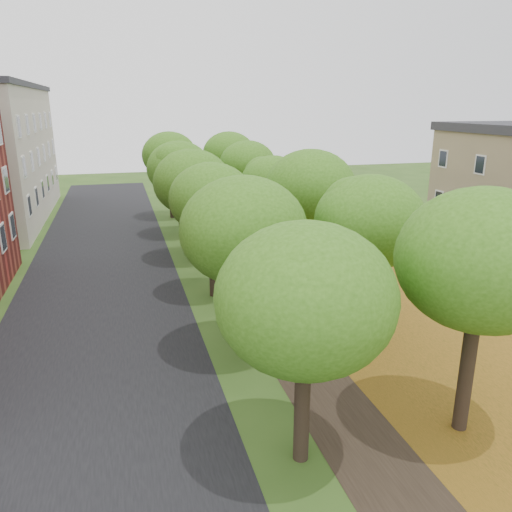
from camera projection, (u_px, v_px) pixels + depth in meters
ground at (377, 443)px, 13.54m from camera, size 120.00×120.00×0.00m
street_asphalt at (101, 285)px, 25.47m from camera, size 8.00×70.00×0.01m
footpath at (243, 272)px, 27.38m from camera, size 3.20×70.00×0.01m
leaf_verge at (328, 265)px, 28.65m from camera, size 7.50×70.00×0.01m
parking_lot at (445, 249)px, 31.73m from camera, size 9.00×16.00×0.01m
tree_row_west at (201, 191)px, 25.48m from camera, size 4.19×34.19×6.40m
tree_row_east at (290, 187)px, 26.70m from camera, size 4.19×34.19×6.40m
bench at (308, 340)px, 18.41m from camera, size 1.15×1.97×0.90m
car_silver at (453, 261)px, 27.09m from camera, size 4.03×2.35×1.29m
car_red at (446, 249)px, 28.95m from camera, size 4.93×3.26×1.53m
car_grey at (450, 249)px, 29.03m from camera, size 5.59×3.48×1.51m
car_white at (386, 230)px, 33.72m from camera, size 5.00×2.46×1.37m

